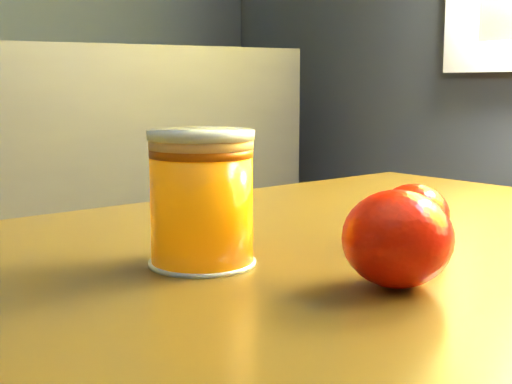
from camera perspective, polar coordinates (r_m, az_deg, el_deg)
table at (r=0.63m, az=6.20°, el=-12.54°), size 1.00×0.77×0.68m
juice_glass at (r=0.55m, az=-4.37°, el=-0.55°), size 0.08×0.08×0.10m
orange_front at (r=0.50m, az=11.24°, el=-3.69°), size 0.09×0.09×0.07m
orange_back at (r=0.63m, az=12.49°, el=-1.79°), size 0.08×0.08×0.05m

